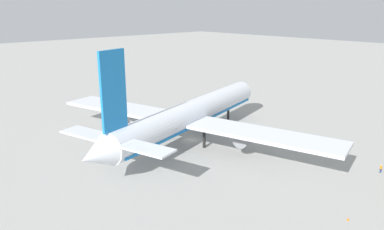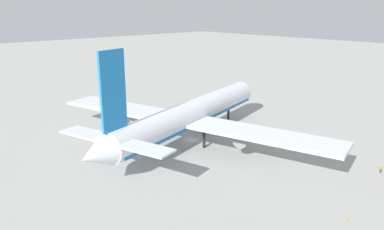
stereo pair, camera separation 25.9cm
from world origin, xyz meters
The scene contains 4 objects.
ground_plane centered at (0.00, 0.00, 0.00)m, with size 600.00×600.00×0.00m, color #9E9E99.
airliner centered at (-1.30, -0.35, 6.68)m, with size 66.54×72.73×24.47m.
ground_worker_3 centered at (14.31, -39.20, 0.87)m, with size 0.57×0.57×1.72m.
traffic_cone_1 centered at (-7.10, -42.50, 0.28)m, with size 0.36×0.36×0.55m, color orange.
Camera 2 is at (-58.60, -62.53, 31.48)m, focal length 34.63 mm.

